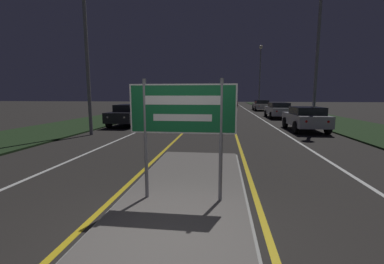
{
  "coord_description": "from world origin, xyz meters",
  "views": [
    {
      "loc": [
        0.76,
        -3.34,
        2.13
      ],
      "look_at": [
        0.0,
        2.94,
        1.22
      ],
      "focal_mm": 24.0,
      "sensor_mm": 36.0,
      "label": 1
    }
  ],
  "objects": [
    {
      "name": "centre_line_yellow_left",
      "position": [
        -1.47,
        25.0,
        0.0
      ],
      "size": [
        0.12,
        70.0,
        0.01
      ],
      "color": "gold",
      "rests_on": "ground_plane"
    },
    {
      "name": "verge_right",
      "position": [
        9.5,
        20.0,
        0.04
      ],
      "size": [
        5.0,
        100.0,
        0.08
      ],
      "color": "#1E3319",
      "rests_on": "ground_plane"
    },
    {
      "name": "centre_line_yellow_right",
      "position": [
        1.47,
        25.0,
        0.0
      ],
      "size": [
        0.12,
        70.0,
        0.01
      ],
      "color": "gold",
      "rests_on": "ground_plane"
    },
    {
      "name": "ground_plane",
      "position": [
        0.0,
        0.0,
        0.0
      ],
      "size": [
        160.0,
        160.0,
        0.0
      ],
      "primitive_type": "plane",
      "color": "#282623"
    },
    {
      "name": "car_approaching_0",
      "position": [
        -5.82,
        13.98,
        0.79
      ],
      "size": [
        1.89,
        4.34,
        1.47
      ],
      "color": "black",
      "rests_on": "ground_plane"
    },
    {
      "name": "verge_left",
      "position": [
        -9.5,
        20.0,
        0.04
      ],
      "size": [
        5.0,
        100.0,
        0.08
      ],
      "color": "#1E3319",
      "rests_on": "ground_plane"
    },
    {
      "name": "car_receding_2",
      "position": [
        6.0,
        33.1,
        0.77
      ],
      "size": [
        2.02,
        4.68,
        1.45
      ],
      "color": "silver",
      "rests_on": "ground_plane"
    },
    {
      "name": "car_receding_1",
      "position": [
        5.86,
        21.46,
        0.77
      ],
      "size": [
        1.92,
        4.73,
        1.44
      ],
      "color": "#B7B7BC",
      "rests_on": "ground_plane"
    },
    {
      "name": "streetlight_left_near",
      "position": [
        -6.28,
        9.6,
        6.35
      ],
      "size": [
        0.49,
        0.49,
        10.32
      ],
      "color": "gray",
      "rests_on": "ground_plane"
    },
    {
      "name": "lane_line_white_right",
      "position": [
        4.2,
        25.0,
        0.0
      ],
      "size": [
        0.12,
        70.0,
        0.01
      ],
      "color": "silver",
      "rests_on": "ground_plane"
    },
    {
      "name": "car_approaching_1",
      "position": [
        -5.59,
        27.08,
        0.72
      ],
      "size": [
        1.98,
        4.12,
        1.37
      ],
      "color": "navy",
      "rests_on": "ground_plane"
    },
    {
      "name": "streetlight_right_far",
      "position": [
        6.57,
        39.76,
        6.71
      ],
      "size": [
        0.59,
        0.59,
        9.98
      ],
      "color": "gray",
      "rests_on": "ground_plane"
    },
    {
      "name": "median_island",
      "position": [
        0.0,
        1.44,
        0.04
      ],
      "size": [
        2.57,
        8.36,
        0.1
      ],
      "color": "#999993",
      "rests_on": "ground_plane"
    },
    {
      "name": "edge_line_white_right",
      "position": [
        7.2,
        25.0,
        0.0
      ],
      "size": [
        0.1,
        70.0,
        0.01
      ],
      "color": "silver",
      "rests_on": "ground_plane"
    },
    {
      "name": "highway_sign",
      "position": [
        0.0,
        1.44,
        1.76
      ],
      "size": [
        2.03,
        0.07,
        2.34
      ],
      "color": "gray",
      "rests_on": "median_island"
    },
    {
      "name": "edge_line_white_left",
      "position": [
        -7.2,
        25.0,
        0.0
      ],
      "size": [
        0.1,
        70.0,
        0.01
      ],
      "color": "silver",
      "rests_on": "ground_plane"
    },
    {
      "name": "lane_line_white_left",
      "position": [
        -4.2,
        25.0,
        0.0
      ],
      "size": [
        0.12,
        70.0,
        0.01
      ],
      "color": "silver",
      "rests_on": "ground_plane"
    },
    {
      "name": "streetlight_right_near",
      "position": [
        6.47,
        13.76,
        6.43
      ],
      "size": [
        0.6,
        0.6,
        9.42
      ],
      "color": "gray",
      "rests_on": "ground_plane"
    },
    {
      "name": "car_receding_0",
      "position": [
        5.65,
        12.59,
        0.78
      ],
      "size": [
        1.91,
        4.1,
        1.44
      ],
      "color": "#B7B7BC",
      "rests_on": "ground_plane"
    },
    {
      "name": "car_receding_3",
      "position": [
        2.52,
        45.68,
        0.78
      ],
      "size": [
        1.87,
        4.17,
        1.5
      ],
      "color": "maroon",
      "rests_on": "ground_plane"
    }
  ]
}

